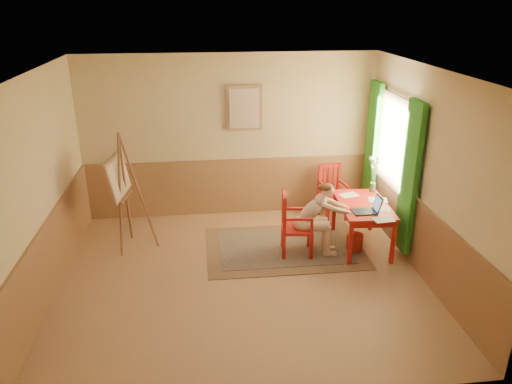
{
  "coord_description": "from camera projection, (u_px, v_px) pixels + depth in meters",
  "views": [
    {
      "loc": [
        -0.5,
        -5.81,
        3.62
      ],
      "look_at": [
        0.25,
        0.55,
        1.05
      ],
      "focal_mm": 34.15,
      "sensor_mm": 36.0,
      "label": 1
    }
  ],
  "objects": [
    {
      "name": "papers",
      "position": [
        372.0,
        205.0,
        7.27
      ],
      "size": [
        0.71,
        1.19,
        0.0
      ],
      "color": "white",
      "rests_on": "table"
    },
    {
      "name": "laptop",
      "position": [
        369.0,
        209.0,
        7.04
      ],
      "size": [
        0.41,
        0.26,
        0.24
      ],
      "color": "#1E2338",
      "rests_on": "table"
    },
    {
      "name": "wastebasket",
      "position": [
        355.0,
        242.0,
        7.44
      ],
      "size": [
        0.3,
        0.3,
        0.27
      ],
      "primitive_type": "cylinder",
      "rotation": [
        0.0,
        0.0,
        0.21
      ],
      "color": "#B32C24",
      "rests_on": "room"
    },
    {
      "name": "easel",
      "position": [
        121.0,
        181.0,
        7.21
      ],
      "size": [
        0.66,
        0.82,
        1.83
      ],
      "color": "brown",
      "rests_on": "room"
    },
    {
      "name": "wall_portrait",
      "position": [
        244.0,
        108.0,
        8.1
      ],
      "size": [
        0.6,
        0.05,
        0.76
      ],
      "color": "#9D7856",
      "rests_on": "room"
    },
    {
      "name": "chair_back",
      "position": [
        332.0,
        192.0,
        8.47
      ],
      "size": [
        0.48,
        0.49,
        0.93
      ],
      "color": "red",
      "rests_on": "room"
    },
    {
      "name": "wainscot",
      "position": [
        238.0,
        221.0,
        7.3
      ],
      "size": [
        5.0,
        4.5,
        1.0
      ],
      "color": "#A2734B",
      "rests_on": "room"
    },
    {
      "name": "room",
      "position": [
        242.0,
        183.0,
        6.23
      ],
      "size": [
        5.04,
        4.54,
        2.84
      ],
      "color": "#A77D5A",
      "rests_on": "ground"
    },
    {
      "name": "figure",
      "position": [
        316.0,
        216.0,
        7.16
      ],
      "size": [
        0.87,
        0.41,
        1.14
      ],
      "color": "beige",
      "rests_on": "room"
    },
    {
      "name": "table",
      "position": [
        363.0,
        209.0,
        7.38
      ],
      "size": [
        0.79,
        1.24,
        0.72
      ],
      "color": "red",
      "rests_on": "room"
    },
    {
      "name": "chair_left",
      "position": [
        294.0,
        224.0,
        7.21
      ],
      "size": [
        0.5,
        0.48,
        0.98
      ],
      "color": "red",
      "rests_on": "room"
    },
    {
      "name": "window",
      "position": [
        391.0,
        155.0,
        7.53
      ],
      "size": [
        0.12,
        2.01,
        2.2
      ],
      "color": "white",
      "rests_on": "room"
    },
    {
      "name": "vase",
      "position": [
        374.0,
        176.0,
        7.72
      ],
      "size": [
        0.21,
        0.28,
        0.57
      ],
      "color": "#3F724C",
      "rests_on": "table"
    },
    {
      "name": "rug",
      "position": [
        284.0,
        248.0,
        7.54
      ],
      "size": [
        2.41,
        1.61,
        0.02
      ],
      "color": "#8C7251",
      "rests_on": "room"
    }
  ]
}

